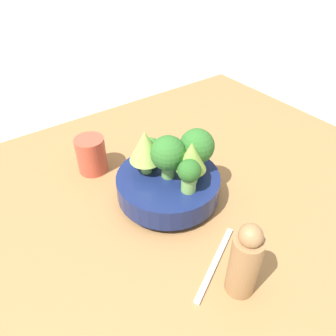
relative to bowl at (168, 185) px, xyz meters
The scene contains 12 objects.
ground_plane 0.08m from the bowl, behind, with size 6.00×6.00×0.00m, color silver.
table 0.06m from the bowl, behind, with size 1.16×0.87×0.05m.
bowl is the anchor object (origin of this frame).
broccoli_floret_center 0.08m from the bowl, behind, with size 0.07×0.07×0.09m.
broccoli_floret_back 0.08m from the bowl, 102.24° to the left, with size 0.05×0.05×0.07m.
romanesco_piece_near 0.09m from the bowl, 56.10° to the right, with size 0.06×0.06×0.09m.
broccoli_floret_right 0.10m from the bowl, 12.30° to the right, with size 0.07×0.07×0.09m.
broccoli_floret_front 0.09m from the bowl, 84.12° to the right, with size 0.04×0.04×0.07m.
romanesco_piece_far 0.10m from the bowl, 124.52° to the left, with size 0.07×0.07×0.10m.
cup 0.20m from the bowl, 115.21° to the left, with size 0.07×0.07×0.09m.
pepper_mill 0.24m from the bowl, 97.53° to the right, with size 0.05×0.05×0.15m.
fork 0.19m from the bowl, 100.13° to the right, with size 0.15×0.09×0.01m.
Camera 1 is at (-0.29, -0.42, 0.53)m, focal length 35.00 mm.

